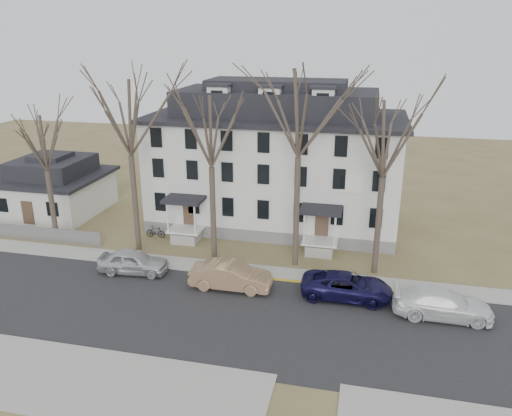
% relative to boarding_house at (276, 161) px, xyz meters
% --- Properties ---
extents(ground, '(120.00, 120.00, 0.00)m').
position_rel_boarding_house_xyz_m(ground, '(2.00, -17.95, -5.38)').
color(ground, olive).
rests_on(ground, ground).
extents(main_road, '(120.00, 10.00, 0.04)m').
position_rel_boarding_house_xyz_m(main_road, '(2.00, -15.95, -5.38)').
color(main_road, '#27272A').
rests_on(main_road, ground).
extents(far_sidewalk, '(120.00, 2.00, 0.08)m').
position_rel_boarding_house_xyz_m(far_sidewalk, '(2.00, -9.95, -5.38)').
color(far_sidewalk, '#A09F97').
rests_on(far_sidewalk, ground).
extents(near_sidewalk_left, '(20.00, 5.00, 0.08)m').
position_rel_boarding_house_xyz_m(near_sidewalk_left, '(-6.00, -22.95, -5.38)').
color(near_sidewalk_left, '#A09F97').
rests_on(near_sidewalk_left, ground).
extents(yellow_curb, '(14.00, 0.25, 0.06)m').
position_rel_boarding_house_xyz_m(yellow_curb, '(7.00, -10.85, -5.38)').
color(yellow_curb, gold).
rests_on(yellow_curb, ground).
extents(boarding_house, '(20.80, 12.36, 12.05)m').
position_rel_boarding_house_xyz_m(boarding_house, '(0.00, 0.00, 0.00)').
color(boarding_house, slate).
rests_on(boarding_house, ground).
extents(small_house, '(8.70, 8.70, 5.00)m').
position_rel_boarding_house_xyz_m(small_house, '(-20.00, -1.96, -3.13)').
color(small_house, silver).
rests_on(small_house, ground).
extents(fence, '(14.00, 0.06, 1.20)m').
position_rel_boarding_house_xyz_m(fence, '(-19.00, -8.45, -5.38)').
color(fence, gray).
rests_on(fence, ground).
extents(tree_far_left, '(8.40, 8.40, 13.72)m').
position_rel_boarding_house_xyz_m(tree_far_left, '(-9.00, -8.15, 4.96)').
color(tree_far_left, '#473B31').
rests_on(tree_far_left, ground).
extents(tree_mid_left, '(7.80, 7.80, 12.74)m').
position_rel_boarding_house_xyz_m(tree_mid_left, '(-3.00, -8.15, 4.22)').
color(tree_mid_left, '#473B31').
rests_on(tree_mid_left, ground).
extents(tree_center, '(9.00, 9.00, 14.70)m').
position_rel_boarding_house_xyz_m(tree_center, '(3.00, -8.15, 5.71)').
color(tree_center, '#473B31').
rests_on(tree_center, ground).
extents(tree_mid_right, '(7.80, 7.80, 12.74)m').
position_rel_boarding_house_xyz_m(tree_mid_right, '(8.50, -8.15, 4.22)').
color(tree_mid_right, '#473B31').
rests_on(tree_mid_right, ground).
extents(tree_bungalow, '(6.60, 6.60, 10.78)m').
position_rel_boarding_house_xyz_m(tree_bungalow, '(-16.00, -8.15, 2.74)').
color(tree_bungalow, '#473B31').
rests_on(tree_bungalow, ground).
extents(car_silver, '(4.90, 2.30, 1.62)m').
position_rel_boarding_house_xyz_m(car_silver, '(-7.58, -11.91, -4.57)').
color(car_silver, silver).
rests_on(car_silver, ground).
extents(car_tan, '(5.25, 1.90, 1.72)m').
position_rel_boarding_house_xyz_m(car_tan, '(-0.50, -12.56, -4.52)').
color(car_tan, '#A47E59').
rests_on(car_tan, ground).
extents(car_navy, '(5.58, 2.58, 1.55)m').
position_rel_boarding_house_xyz_m(car_navy, '(6.80, -12.14, -4.60)').
color(car_navy, '#14113E').
rests_on(car_navy, ground).
extents(car_white, '(5.64, 2.38, 1.62)m').
position_rel_boarding_house_xyz_m(car_white, '(12.30, -13.14, -4.57)').
color(car_white, white).
rests_on(car_white, ground).
extents(bicycle_left, '(1.69, 0.74, 0.86)m').
position_rel_boarding_house_xyz_m(bicycle_left, '(-6.41, -6.27, -4.95)').
color(bicycle_left, black).
rests_on(bicycle_left, ground).
extents(bicycle_right, '(1.65, 0.52, 0.98)m').
position_rel_boarding_house_xyz_m(bicycle_right, '(-8.62, -5.84, -4.89)').
color(bicycle_right, black).
rests_on(bicycle_right, ground).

